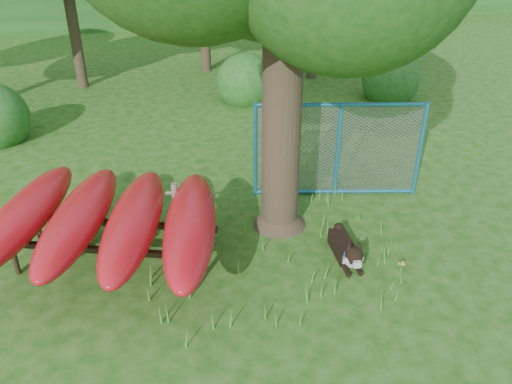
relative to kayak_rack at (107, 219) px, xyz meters
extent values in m
plane|color=#1C480E|center=(2.23, -1.15, -0.89)|extent=(80.00, 80.00, 0.00)
cylinder|color=#34281C|center=(3.01, 0.51, 1.72)|extent=(0.72, 0.72, 5.20)
cone|color=#34281C|center=(3.01, 0.51, -0.63)|extent=(1.07, 1.07, 0.52)
cylinder|color=#34281C|center=(3.63, 0.46, 2.44)|extent=(1.47, 0.58, 1.11)
cylinder|color=#34281C|center=(2.51, 0.75, 2.86)|extent=(1.10, 0.83, 1.06)
cylinder|color=#665A4C|center=(1.12, 0.45, -0.32)|extent=(0.13, 0.13, 1.14)
cylinder|color=#665A4C|center=(1.12, 0.45, 0.07)|extent=(0.31, 0.13, 0.06)
cylinder|color=black|center=(-1.49, 0.19, -0.61)|extent=(0.12, 0.12, 0.56)
cylinder|color=black|center=(1.19, -0.91, -0.61)|extent=(0.12, 0.12, 0.56)
cylinder|color=black|center=(-1.19, 0.91, -0.61)|extent=(0.12, 0.12, 0.56)
cylinder|color=black|center=(1.49, -0.19, -0.61)|extent=(0.12, 0.12, 0.56)
cube|color=black|center=(-0.15, -0.36, -0.31)|extent=(3.12, 1.36, 0.09)
cube|color=black|center=(0.15, 0.36, -0.31)|extent=(3.12, 1.36, 0.09)
ellipsoid|color=red|center=(-1.24, 0.51, 0.00)|extent=(1.80, 3.42, 0.53)
ellipsoid|color=red|center=(-0.41, 0.17, 0.00)|extent=(1.69, 3.43, 0.53)
ellipsoid|color=red|center=(0.41, -0.17, 0.00)|extent=(1.59, 3.43, 0.53)
ellipsoid|color=red|center=(1.24, -0.51, 0.00)|extent=(1.48, 3.43, 0.53)
cube|color=black|center=(3.75, -0.68, -0.75)|extent=(0.38, 0.81, 0.27)
cube|color=beige|center=(3.71, -1.02, -0.76)|extent=(0.26, 0.18, 0.25)
sphere|color=black|center=(3.69, -1.22, -0.55)|extent=(0.29, 0.29, 0.29)
cube|color=beige|center=(3.67, -1.35, -0.60)|extent=(0.13, 0.17, 0.10)
sphere|color=beige|center=(3.60, -1.23, -0.60)|extent=(0.13, 0.13, 0.13)
sphere|color=beige|center=(3.78, -1.25, -0.60)|extent=(0.13, 0.13, 0.13)
cone|color=black|center=(3.62, -1.17, -0.39)|extent=(0.13, 0.15, 0.14)
cone|color=black|center=(3.77, -1.18, -0.39)|extent=(0.11, 0.13, 0.14)
cylinder|color=black|center=(3.59, -1.17, -0.83)|extent=(0.12, 0.34, 0.08)
cylinder|color=black|center=(3.79, -1.20, -0.83)|extent=(0.12, 0.34, 0.08)
sphere|color=black|center=(3.85, -0.27, -0.64)|extent=(0.18, 0.18, 0.18)
torus|color=blue|center=(3.70, -1.13, -0.62)|extent=(0.29, 0.11, 0.28)
cylinder|color=teal|center=(2.89, 1.75, 0.10)|extent=(0.11, 0.11, 1.97)
cylinder|color=teal|center=(4.48, 1.33, 0.10)|extent=(0.11, 0.11, 1.97)
cylinder|color=teal|center=(6.06, 0.91, 0.10)|extent=(0.11, 0.11, 1.97)
cylinder|color=teal|center=(4.48, 1.33, 1.04)|extent=(3.19, 0.92, 0.08)
cylinder|color=teal|center=(4.48, 1.33, -0.83)|extent=(3.19, 0.92, 0.08)
plane|color=gray|center=(4.48, 1.33, 0.10)|extent=(3.17, 0.84, 3.28)
cylinder|color=#4B9631|center=(4.43, -1.44, -0.79)|extent=(0.02, 0.02, 0.19)
sphere|color=yellow|center=(4.43, -1.44, -0.70)|extent=(0.03, 0.03, 0.03)
sphere|color=yellow|center=(4.46, -1.42, -0.69)|extent=(0.03, 0.03, 0.03)
sphere|color=yellow|center=(4.40, -1.42, -0.71)|extent=(0.03, 0.03, 0.03)
sphere|color=yellow|center=(4.45, -1.47, -0.70)|extent=(0.03, 0.03, 0.03)
sphere|color=yellow|center=(4.41, -1.46, -0.69)|extent=(0.03, 0.03, 0.03)
cylinder|color=#34281C|center=(-0.77, 10.85, 1.74)|extent=(0.36, 0.36, 5.25)
cylinder|color=#34281C|center=(3.73, 11.85, 1.04)|extent=(0.36, 0.36, 3.85)
cylinder|color=#34281C|center=(7.23, 9.85, 1.49)|extent=(0.36, 0.36, 4.76)
sphere|color=#1C541B|center=(8.73, 6.85, -0.89)|extent=(1.80, 1.80, 1.80)
sphere|color=#1C541B|center=(4.23, 7.85, -0.89)|extent=(1.80, 1.80, 1.80)
camera|label=1|loc=(0.48, -7.03, 4.06)|focal=35.00mm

